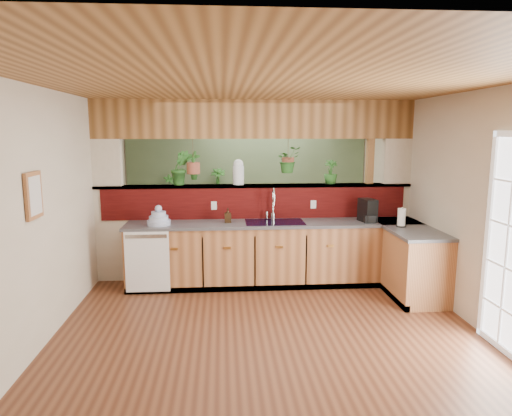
{
  "coord_description": "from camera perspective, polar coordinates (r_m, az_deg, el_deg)",
  "views": [
    {
      "loc": [
        -0.48,
        -5.25,
        2.15
      ],
      "look_at": [
        -0.03,
        0.7,
        1.15
      ],
      "focal_mm": 32.0,
      "sensor_mm": 36.0,
      "label": 1
    }
  ],
  "objects": [
    {
      "name": "pass_through_ledge",
      "position": [
        6.66,
        -0.12,
        2.79
      ],
      "size": [
        4.6,
        0.21,
        0.04
      ],
      "primitive_type": "cube",
      "color": "brown",
      "rests_on": "ground"
    },
    {
      "name": "header_beam",
      "position": [
        6.62,
        -0.13,
        11.03
      ],
      "size": [
        4.6,
        0.15,
        0.55
      ],
      "primitive_type": "cube",
      "color": "brown",
      "rests_on": "ground"
    },
    {
      "name": "wall_front",
      "position": [
        2.0,
        10.3,
        -15.75
      ],
      "size": [
        4.6,
        0.02,
        2.6
      ],
      "primitive_type": "cube",
      "color": "beige",
      "rests_on": "ground"
    },
    {
      "name": "ceiling",
      "position": [
        5.29,
        0.96,
        14.39
      ],
      "size": [
        4.6,
        7.0,
        0.01
      ],
      "primitive_type": "cube",
      "color": "brown",
      "rests_on": "ground"
    },
    {
      "name": "dish_stack",
      "position": [
        6.31,
        -12.06,
        -1.34
      ],
      "size": [
        0.31,
        0.31,
        0.27
      ],
      "color": "#AAB7DC",
      "rests_on": "countertop"
    },
    {
      "name": "shelving_console",
      "position": [
        8.67,
        -6.76,
        -1.53
      ],
      "size": [
        1.41,
        0.87,
        0.92
      ],
      "primitive_type": "cube",
      "rotation": [
        0.0,
        0.0,
        0.4
      ],
      "color": "black",
      "rests_on": "ground"
    },
    {
      "name": "dishwasher",
      "position": [
        6.23,
        -13.44,
        -6.52
      ],
      "size": [
        0.58,
        0.03,
        0.82
      ],
      "color": "white",
      "rests_on": "ground"
    },
    {
      "name": "wall_back",
      "position": [
        8.81,
        -1.13,
        3.97
      ],
      "size": [
        4.6,
        0.02,
        2.6
      ],
      "primitive_type": "cube",
      "color": "beige",
      "rests_on": "ground"
    },
    {
      "name": "faucet",
      "position": [
        6.5,
        2.14,
        0.66
      ],
      "size": [
        0.21,
        0.2,
        0.47
      ],
      "color": "#B7B7B2",
      "rests_on": "countertop"
    },
    {
      "name": "hanging_plant_b",
      "position": [
        6.67,
        4.04,
        7.44
      ],
      "size": [
        0.43,
        0.41,
        0.5
      ],
      "color": "brown",
      "rests_on": "header_beam"
    },
    {
      "name": "shelf_plant_a",
      "position": [
        8.61,
        -10.76,
        2.78
      ],
      "size": [
        0.25,
        0.2,
        0.41
      ],
      "primitive_type": "imported",
      "rotation": [
        0.0,
        0.0,
        0.3
      ],
      "color": "#23561D",
      "rests_on": "shelving_console"
    },
    {
      "name": "wall_left",
      "position": [
        5.62,
        -23.12,
        0.05
      ],
      "size": [
        0.02,
        7.0,
        2.6
      ],
      "primitive_type": "cube",
      "color": "beige",
      "rests_on": "ground"
    },
    {
      "name": "soap_dispenser",
      "position": [
        6.35,
        -3.54,
        -0.93
      ],
      "size": [
        0.09,
        0.09,
        0.2
      ],
      "primitive_type": "imported",
      "rotation": [
        0.0,
        0.0,
        0.01
      ],
      "color": "#332112",
      "rests_on": "countertop"
    },
    {
      "name": "ledge_plant_right",
      "position": [
        6.82,
        9.32,
        4.47
      ],
      "size": [
        0.2,
        0.2,
        0.35
      ],
      "primitive_type": "imported",
      "rotation": [
        0.0,
        0.0,
        0.0
      ],
      "color": "#23561D",
      "rests_on": "pass_through_ledge"
    },
    {
      "name": "hanging_plant_a",
      "position": [
        6.62,
        -7.87,
        6.4
      ],
      "size": [
        0.25,
        0.22,
        0.53
      ],
      "color": "brown",
      "rests_on": "header_beam"
    },
    {
      "name": "framed_print",
      "position": [
        4.84,
        -26.02,
        1.42
      ],
      "size": [
        0.04,
        0.35,
        0.45
      ],
      "color": "#975C34",
      "rests_on": "wall_left"
    },
    {
      "name": "paper_towel",
      "position": [
        6.35,
        17.72,
        -1.19
      ],
      "size": [
        0.12,
        0.12,
        0.26
      ],
      "color": "black",
      "rests_on": "countertop"
    },
    {
      "name": "floor_plant",
      "position": [
        7.81,
        2.97,
        -3.61
      ],
      "size": [
        0.72,
        0.64,
        0.76
      ],
      "primitive_type": "imported",
      "rotation": [
        0.0,
        0.0,
        0.07
      ],
      "color": "#23561D",
      "rests_on": "ground"
    },
    {
      "name": "shelf_plant_b",
      "position": [
        8.55,
        -4.79,
        3.22
      ],
      "size": [
        0.3,
        0.3,
        0.52
      ],
      "primitive_type": "imported",
      "rotation": [
        0.0,
        0.0,
        -0.02
      ],
      "color": "#23561D",
      "rests_on": "shelving_console"
    },
    {
      "name": "glass_jar",
      "position": [
        6.63,
        -2.22,
        4.52
      ],
      "size": [
        0.17,
        0.17,
        0.37
      ],
      "color": "silver",
      "rests_on": "pass_through_ledge"
    },
    {
      "name": "navy_sink",
      "position": [
        6.41,
        2.35,
        -2.47
      ],
      "size": [
        0.82,
        0.5,
        0.18
      ],
      "color": "black",
      "rests_on": "countertop"
    },
    {
      "name": "ledge_plant_left",
      "position": [
        6.65,
        -9.43,
        4.98
      ],
      "size": [
        0.3,
        0.26,
        0.5
      ],
      "primitive_type": "imported",
      "rotation": [
        0.0,
        0.0,
        0.14
      ],
      "color": "#23561D",
      "rests_on": "pass_through_ledge"
    },
    {
      "name": "ground",
      "position": [
        5.69,
        0.88,
        -12.67
      ],
      "size": [
        4.6,
        7.0,
        0.01
      ],
      "primitive_type": "cube",
      "color": "#582E1B",
      "rests_on": "ground"
    },
    {
      "name": "countertop",
      "position": [
        6.49,
        7.62,
        -5.78
      ],
      "size": [
        4.14,
        1.52,
        0.9
      ],
      "color": "#975C34",
      "rests_on": "ground"
    },
    {
      "name": "pass_through_partition",
      "position": [
        6.69,
        0.13,
        1.27
      ],
      "size": [
        4.6,
        0.21,
        2.6
      ],
      "color": "beige",
      "rests_on": "ground"
    },
    {
      "name": "wall_right",
      "position": [
        6.0,
        23.36,
        0.58
      ],
      "size": [
        0.02,
        7.0,
        2.6
      ],
      "primitive_type": "cube",
      "color": "beige",
      "rests_on": "ground"
    },
    {
      "name": "sage_backwall",
      "position": [
        8.79,
        -1.13,
        3.96
      ],
      "size": [
        4.55,
        0.02,
        2.55
      ],
      "primitive_type": "cube",
      "color": "#58714D",
      "rests_on": "ground"
    },
    {
      "name": "coffee_maker",
      "position": [
        6.58,
        13.8,
        -0.4
      ],
      "size": [
        0.17,
        0.29,
        0.32
      ],
      "rotation": [
        0.0,
        0.0,
        0.22
      ],
      "color": "black",
      "rests_on": "countertop"
    }
  ]
}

